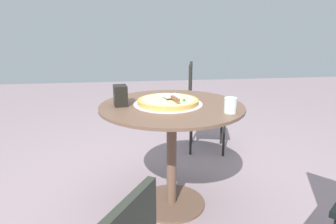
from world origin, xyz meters
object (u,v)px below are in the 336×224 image
(pizza_on_tray, at_px, (168,102))
(patio_chair_far, at_px, (201,100))
(napkin_dispenser, at_px, (120,96))
(pizza_server, at_px, (172,97))
(patio_table, at_px, (172,131))
(drinking_cup, at_px, (230,105))

(pizza_on_tray, distance_m, patio_chair_far, 1.07)
(napkin_dispenser, bearing_deg, pizza_server, 72.12)
(patio_table, bearing_deg, napkin_dispenser, 175.40)
(napkin_dispenser, relative_size, patio_chair_far, 0.15)
(patio_table, distance_m, napkin_dispenser, 0.41)
(patio_table, xyz_separation_m, pizza_on_tray, (-0.02, 0.02, 0.20))
(pizza_server, xyz_separation_m, drinking_cup, (0.32, -0.19, -0.01))
(pizza_on_tray, bearing_deg, patio_table, -38.70)
(pizza_on_tray, xyz_separation_m, drinking_cup, (0.34, -0.25, 0.03))
(pizza_on_tray, xyz_separation_m, napkin_dispenser, (-0.31, 0.01, 0.05))
(pizza_server, xyz_separation_m, napkin_dispenser, (-0.33, 0.06, 0.01))
(pizza_server, relative_size, napkin_dispenser, 1.65)
(patio_table, height_order, drinking_cup, drinking_cup)
(pizza_server, relative_size, drinking_cup, 2.36)
(pizza_on_tray, relative_size, drinking_cup, 4.96)
(napkin_dispenser, distance_m, patio_chair_far, 1.23)
(napkin_dispenser, bearing_deg, drinking_cup, 60.91)
(pizza_on_tray, height_order, pizza_server, pizza_server)
(pizza_on_tray, relative_size, patio_chair_far, 0.52)
(patio_table, bearing_deg, pizza_server, -91.57)
(patio_chair_far, bearing_deg, pizza_on_tray, -115.61)
(pizza_server, height_order, patio_chair_far, patio_chair_far)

